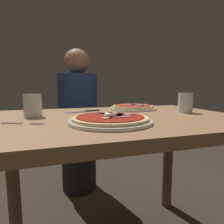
{
  "coord_description": "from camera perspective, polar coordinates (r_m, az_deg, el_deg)",
  "views": [
    {
      "loc": [
        -0.28,
        -0.81,
        0.87
      ],
      "look_at": [
        -0.05,
        -0.07,
        0.77
      ],
      "focal_mm": 30.49,
      "sensor_mm": 36.0,
      "label": 1
    }
  ],
  "objects": [
    {
      "name": "fork",
      "position": [
        0.76,
        -26.08,
        -3.01
      ],
      "size": [
        0.15,
        0.08,
        0.0
      ],
      "color": "silver",
      "rests_on": "dining_table"
    },
    {
      "name": "water_glass_far",
      "position": [
        1.05,
        21.11,
        2.21
      ],
      "size": [
        0.07,
        0.07,
        0.1
      ],
      "color": "silver",
      "rests_on": "dining_table"
    },
    {
      "name": "dining_table",
      "position": [
        0.89,
        1.41,
        -9.18
      ],
      "size": [
        1.13,
        0.78,
        0.74
      ],
      "color": "#9E754C",
      "rests_on": "ground"
    },
    {
      "name": "knife",
      "position": [
        1.03,
        -7.97,
        0.27
      ],
      "size": [
        0.19,
        0.08,
        0.01
      ],
      "color": "silver",
      "rests_on": "dining_table"
    },
    {
      "name": "pizza_across_left",
      "position": [
        1.14,
        6.3,
        1.43
      ],
      "size": [
        0.27,
        0.27,
        0.03
      ],
      "color": "white",
      "rests_on": "dining_table"
    },
    {
      "name": "diner_person",
      "position": [
        1.62,
        -10.1,
        -3.84
      ],
      "size": [
        0.32,
        0.32,
        1.18
      ],
      "rotation": [
        0.0,
        0.0,
        3.14
      ],
      "color": "black",
      "rests_on": "ground"
    },
    {
      "name": "pizza_foreground",
      "position": [
        0.7,
        -0.54,
        -2.27
      ],
      "size": [
        0.31,
        0.31,
        0.05
      ],
      "color": "white",
      "rests_on": "dining_table"
    },
    {
      "name": "water_glass_near",
      "position": [
        0.91,
        -22.64,
        1.43
      ],
      "size": [
        0.08,
        0.08,
        0.1
      ],
      "color": "silver",
      "rests_on": "dining_table"
    }
  ]
}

